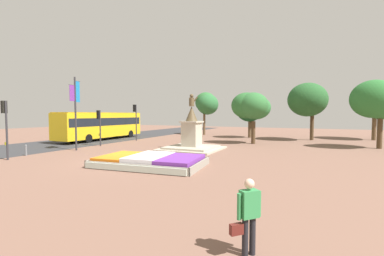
# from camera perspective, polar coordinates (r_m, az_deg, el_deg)

# --- Properties ---
(ground_plane) EXTENTS (91.44, 91.44, 0.00)m
(ground_plane) POSITION_cam_1_polar(r_m,az_deg,el_deg) (16.85, -15.02, -7.09)
(ground_plane) COLOR brown
(street_asphalt_strip) EXTENTS (8.38, 80.01, 0.01)m
(street_asphalt_strip) POSITION_cam_1_polar(r_m,az_deg,el_deg) (26.20, -35.47, -3.94)
(street_asphalt_strip) COLOR #333335
(street_asphalt_strip) RESTS_ON ground_plane
(flower_planter) EXTENTS (6.49, 4.26, 0.62)m
(flower_planter) POSITION_cam_1_polar(r_m,az_deg,el_deg) (14.93, -9.33, -7.27)
(flower_planter) COLOR #38281C
(flower_planter) RESTS_ON ground_plane
(statue_monument) EXTENTS (4.68, 4.68, 4.62)m
(statue_monument) POSITION_cam_1_polar(r_m,az_deg,el_deg) (21.32, -0.09, -2.23)
(statue_monument) COLOR #B1A792
(statue_monument) RESTS_ON ground_plane
(traffic_light_near_crossing) EXTENTS (0.41, 0.29, 3.81)m
(traffic_light_near_crossing) POSITION_cam_1_polar(r_m,az_deg,el_deg) (20.33, -36.09, 1.56)
(traffic_light_near_crossing) COLOR #2D2D33
(traffic_light_near_crossing) RESTS_ON ground_plane
(traffic_light_mid_block) EXTENTS (0.42, 0.31, 3.31)m
(traffic_light_mid_block) POSITION_cam_1_polar(r_m,az_deg,el_deg) (25.26, -19.90, 1.41)
(traffic_light_mid_block) COLOR #2D2D33
(traffic_light_mid_block) RESTS_ON ground_plane
(traffic_light_far_corner) EXTENTS (0.42, 0.31, 4.02)m
(traffic_light_far_corner) POSITION_cam_1_polar(r_m,az_deg,el_deg) (29.27, -12.48, 2.71)
(traffic_light_far_corner) COLOR #2D2D33
(traffic_light_far_corner) RESTS_ON ground_plane
(banner_pole) EXTENTS (0.14, 1.16, 5.94)m
(banner_pole) POSITION_cam_1_polar(r_m,az_deg,el_deg) (22.83, -24.48, 3.70)
(banner_pole) COLOR #2D2D33
(banner_pole) RESTS_ON ground_plane
(city_bus) EXTENTS (2.76, 11.50, 3.15)m
(city_bus) POSITION_cam_1_polar(r_m,az_deg,el_deg) (31.50, -19.43, 0.85)
(city_bus) COLOR gold
(city_bus) RESTS_ON ground_plane
(pedestrian_with_handbag) EXTENTS (0.55, 0.58, 1.62)m
(pedestrian_with_handbag) POSITION_cam_1_polar(r_m,az_deg,el_deg) (5.70, 12.37, -17.93)
(pedestrian_with_handbag) COLOR black
(pedestrian_with_handbag) RESTS_ON ground_plane
(kerb_bollard_mid_a) EXTENTS (0.13, 0.13, 0.79)m
(kerb_bollard_mid_a) POSITION_cam_1_polar(r_m,az_deg,el_deg) (21.75, -32.96, -4.10)
(kerb_bollard_mid_a) COLOR slate
(kerb_bollard_mid_a) RESTS_ON ground_plane
(park_tree_far_left) EXTENTS (4.33, 4.08, 5.84)m
(park_tree_far_left) POSITION_cam_1_polar(r_m,az_deg,el_deg) (26.94, 36.05, 5.12)
(park_tree_far_left) COLOR #4C3823
(park_tree_far_left) RESTS_ON ground_plane
(park_tree_behind_statue) EXTENTS (4.19, 4.82, 6.42)m
(park_tree_behind_statue) POSITION_cam_1_polar(r_m,az_deg,el_deg) (31.58, 24.21, 5.74)
(park_tree_behind_statue) COLOR #4C3823
(park_tree_behind_statue) RESTS_ON ground_plane
(park_tree_far_right) EXTENTS (4.51, 5.03, 6.86)m
(park_tree_far_right) POSITION_cam_1_polar(r_m,az_deg,el_deg) (36.02, 35.51, 5.29)
(park_tree_far_right) COLOR brown
(park_tree_far_right) RESTS_ON ground_plane
(park_tree_street_side) EXTENTS (3.42, 3.35, 6.11)m
(park_tree_street_side) POSITION_cam_1_polar(r_m,az_deg,el_deg) (36.93, 3.29, 5.45)
(park_tree_street_side) COLOR brown
(park_tree_street_side) RESTS_ON ground_plane
(park_tree_mid_canopy) EXTENTS (3.68, 3.96, 5.54)m
(park_tree_mid_canopy) POSITION_cam_1_polar(r_m,az_deg,el_deg) (32.80, 13.02, 4.68)
(park_tree_mid_canopy) COLOR brown
(park_tree_mid_canopy) RESTS_ON ground_plane
(park_tree_distant) EXTENTS (3.82, 3.58, 5.12)m
(park_tree_distant) POSITION_cam_1_polar(r_m,az_deg,el_deg) (26.25, 13.08, 4.74)
(park_tree_distant) COLOR #4C3823
(park_tree_distant) RESTS_ON ground_plane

